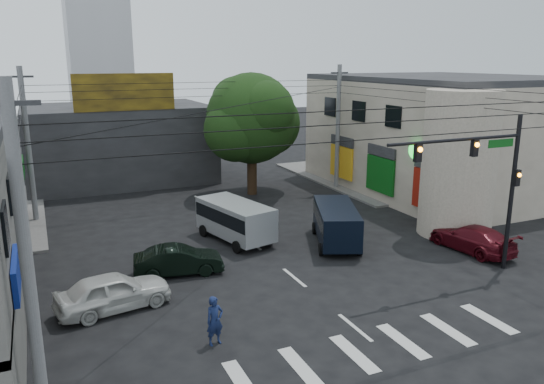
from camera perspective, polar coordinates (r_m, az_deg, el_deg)
ground at (r=22.57m, az=4.72°, el=-11.01°), size 160.00×160.00×0.00m
sidewalk_far_right at (r=46.45m, az=13.61°, el=1.92°), size 16.00×16.00×0.15m
building_right at (r=42.01m, az=18.07°, el=5.80°), size 14.00×18.00×8.00m
corner_column at (r=30.79m, az=19.45°, el=2.89°), size 4.00×4.00×8.00m
building_far at (r=44.74m, az=-16.19°, el=5.11°), size 14.00×10.00×6.00m
billboard at (r=39.48m, az=-15.58°, el=10.31°), size 7.00×0.30×2.60m
street_tree at (r=37.77m, az=-2.22°, el=7.88°), size 6.40×6.40×8.70m
traffic_gantry at (r=24.96m, az=22.09°, el=2.13°), size 7.10×0.35×7.20m
utility_pole_near_left at (r=14.26m, az=-24.82°, el=-7.63°), size 0.32×0.32×9.20m
utility_pole_far_left at (r=34.22m, az=-24.75°, el=4.47°), size 0.32×0.32×9.20m
utility_pole_far_right at (r=39.87m, az=7.10°, el=6.85°), size 0.32×0.32×9.20m
dark_sedan at (r=24.70m, az=-10.02°, el=-7.25°), size 2.73×4.47×1.32m
white_compact at (r=21.93m, az=-16.68°, el=-10.21°), size 3.25×5.01×1.51m
maroon_sedan at (r=29.04m, az=20.67°, el=-4.66°), size 2.68×4.99×1.35m
silver_minivan at (r=28.65m, az=-3.96°, el=-3.22°), size 5.82×4.28×2.10m
navy_van at (r=28.28m, az=6.92°, el=-3.59°), size 6.48×5.59×2.04m
traffic_officer at (r=18.74m, az=-6.17°, el=-13.60°), size 0.80×0.66×1.75m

